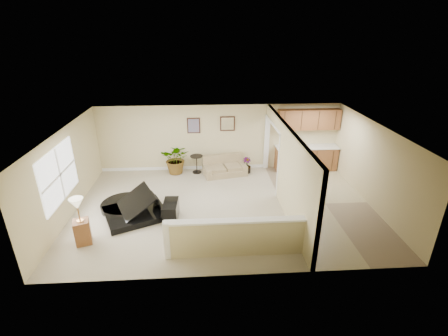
{
  "coord_description": "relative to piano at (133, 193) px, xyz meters",
  "views": [
    {
      "loc": [
        -0.57,
        -8.64,
        5.05
      ],
      "look_at": [
        0.01,
        0.4,
        1.13
      ],
      "focal_mm": 26.0,
      "sensor_mm": 36.0,
      "label": 1
    }
  ],
  "objects": [
    {
      "name": "pony_half_wall",
      "position": [
        2.74,
        -2.11,
        -0.14
      ],
      "size": [
        3.42,
        0.22,
        1.0
      ],
      "color": "beige",
      "rests_on": "floor"
    },
    {
      "name": "ceiling",
      "position": [
        2.67,
        0.19,
        1.84
      ],
      "size": [
        9.0,
        6.0,
        0.04
      ],
      "primitive_type": "cube",
      "color": "silver",
      "rests_on": "back_wall"
    },
    {
      "name": "back_wall",
      "position": [
        2.67,
        3.19,
        0.59
      ],
      "size": [
        9.0,
        0.04,
        2.5
      ],
      "primitive_type": "cube",
      "color": "beige",
      "rests_on": "floor"
    },
    {
      "name": "small_plant",
      "position": [
        3.67,
        2.74,
        -0.4
      ],
      "size": [
        0.44,
        0.44,
        0.6
      ],
      "color": "black",
      "rests_on": "floor"
    },
    {
      "name": "lamp_stand",
      "position": [
        -1.03,
        -1.37,
        -0.12
      ],
      "size": [
        0.48,
        0.48,
        1.28
      ],
      "color": "brown",
      "rests_on": "floor"
    },
    {
      "name": "front_wall",
      "position": [
        2.67,
        -2.81,
        0.59
      ],
      "size": [
        9.0,
        0.04,
        2.5
      ],
      "primitive_type": "cube",
      "color": "beige",
      "rests_on": "floor"
    },
    {
      "name": "palm_plant",
      "position": [
        1.04,
        2.84,
        -0.08
      ],
      "size": [
        1.19,
        1.07,
        1.16
      ],
      "color": "black",
      "rests_on": "floor"
    },
    {
      "name": "floor",
      "position": [
        2.67,
        0.19,
        -0.66
      ],
      "size": [
        9.0,
        9.0,
        0.0
      ],
      "primitive_type": "plane",
      "color": "#BEB194",
      "rests_on": "ground"
    },
    {
      "name": "left_window",
      "position": [
        -1.82,
        -0.31,
        0.79
      ],
      "size": [
        0.05,
        2.15,
        1.45
      ],
      "primitive_type": "cube",
      "color": "white",
      "rests_on": "left_wall"
    },
    {
      "name": "wall_art_left",
      "position": [
        1.72,
        3.16,
        1.09
      ],
      "size": [
        0.48,
        0.04,
        0.58
      ],
      "color": "#361D13",
      "rests_on": "back_wall"
    },
    {
      "name": "left_wall",
      "position": [
        -1.83,
        0.19,
        0.59
      ],
      "size": [
        0.04,
        6.0,
        2.5
      ],
      "primitive_type": "cube",
      "color": "beige",
      "rests_on": "floor"
    },
    {
      "name": "wall_mirror",
      "position": [
        2.97,
        3.16,
        1.14
      ],
      "size": [
        0.55,
        0.04,
        0.55
      ],
      "color": "#361D13",
      "rests_on": "back_wall"
    },
    {
      "name": "loveseat",
      "position": [
        2.83,
        2.69,
        -0.32
      ],
      "size": [
        1.72,
        1.18,
        0.88
      ],
      "rotation": [
        0.0,
        0.0,
        0.21
      ],
      "color": "tan",
      "rests_on": "floor"
    },
    {
      "name": "piano",
      "position": [
        0.0,
        0.0,
        0.0
      ],
      "size": [
        2.38,
        2.33,
        1.57
      ],
      "rotation": [
        0.0,
        0.0,
        0.43
      ],
      "color": "black",
      "rests_on": "floor"
    },
    {
      "name": "interior_partition",
      "position": [
        4.47,
        0.45,
        0.56
      ],
      "size": [
        0.18,
        5.99,
        2.5
      ],
      "color": "beige",
      "rests_on": "floor"
    },
    {
      "name": "accent_table",
      "position": [
        1.79,
        2.84,
        -0.22
      ],
      "size": [
        0.47,
        0.47,
        0.68
      ],
      "color": "black",
      "rests_on": "floor"
    },
    {
      "name": "right_wall",
      "position": [
        7.17,
        0.19,
        0.59
      ],
      "size": [
        0.04,
        6.0,
        2.5
      ],
      "primitive_type": "cube",
      "color": "beige",
      "rests_on": "floor"
    },
    {
      "name": "piano_bench",
      "position": [
        1.1,
        -0.37,
        -0.39
      ],
      "size": [
        0.43,
        0.8,
        0.52
      ],
      "primitive_type": "cube",
      "rotation": [
        0.0,
        0.0,
        -0.04
      ],
      "color": "black",
      "rests_on": "floor"
    },
    {
      "name": "kitchen_cabinets",
      "position": [
        5.86,
        2.93,
        0.21
      ],
      "size": [
        2.36,
        0.65,
        2.33
      ],
      "color": "brown",
      "rests_on": "floor"
    },
    {
      "name": "kitchen_vinyl",
      "position": [
        5.82,
        0.19,
        -0.65
      ],
      "size": [
        2.7,
        6.0,
        0.01
      ],
      "primitive_type": "cube",
      "color": "tan",
      "rests_on": "floor"
    }
  ]
}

